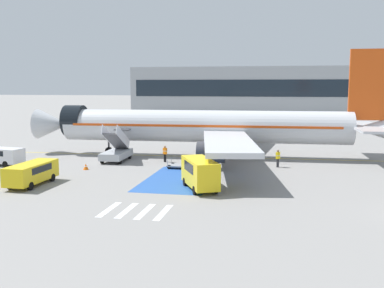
{
  "coord_description": "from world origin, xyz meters",
  "views": [
    {
      "loc": [
        6.92,
        -48.06,
        7.87
      ],
      "look_at": [
        -2.47,
        -0.13,
        1.49
      ],
      "focal_mm": 42.0,
      "sensor_mm": 36.0,
      "label": 1
    }
  ],
  "objects_px": {
    "traffic_cone_0": "(41,167)",
    "ground_crew_0": "(165,153)",
    "airliner": "(211,126)",
    "fuel_tanker": "(290,125)",
    "terminal_building": "(283,90)",
    "service_van_3": "(200,172)",
    "baggage_cart": "(181,166)",
    "traffic_cone_1": "(86,167)",
    "ground_crew_1": "(278,157)",
    "boarding_stairs_forward": "(116,152)",
    "service_van_1": "(32,172)"
  },
  "relations": [
    {
      "from": "service_van_1",
      "to": "terminal_building",
      "type": "relative_size",
      "value": 0.06
    },
    {
      "from": "service_van_3",
      "to": "airliner",
      "type": "bearing_deg",
      "value": 70.14
    },
    {
      "from": "service_van_3",
      "to": "traffic_cone_1",
      "type": "relative_size",
      "value": 9.15
    },
    {
      "from": "boarding_stairs_forward",
      "to": "service_van_1",
      "type": "relative_size",
      "value": 1.0
    },
    {
      "from": "baggage_cart",
      "to": "ground_crew_0",
      "type": "height_order",
      "value": "ground_crew_0"
    },
    {
      "from": "traffic_cone_1",
      "to": "terminal_building",
      "type": "xyz_separation_m",
      "value": [
        18.48,
        89.94,
        6.23
      ]
    },
    {
      "from": "airliner",
      "to": "traffic_cone_1",
      "type": "height_order",
      "value": "airliner"
    },
    {
      "from": "service_van_3",
      "to": "traffic_cone_0",
      "type": "xyz_separation_m",
      "value": [
        -16.21,
        5.35,
        -1.14
      ]
    },
    {
      "from": "boarding_stairs_forward",
      "to": "ground_crew_1",
      "type": "height_order",
      "value": "boarding_stairs_forward"
    },
    {
      "from": "baggage_cart",
      "to": "traffic_cone_1",
      "type": "distance_m",
      "value": 9.03
    },
    {
      "from": "ground_crew_0",
      "to": "ground_crew_1",
      "type": "xyz_separation_m",
      "value": [
        11.49,
        -0.78,
        -0.01
      ]
    },
    {
      "from": "traffic_cone_0",
      "to": "boarding_stairs_forward",
      "type": "bearing_deg",
      "value": 47.06
    },
    {
      "from": "terminal_building",
      "to": "traffic_cone_0",
      "type": "bearing_deg",
      "value": -104.08
    },
    {
      "from": "service_van_3",
      "to": "ground_crew_0",
      "type": "distance_m",
      "value": 12.85
    },
    {
      "from": "ground_crew_1",
      "to": "terminal_building",
      "type": "distance_m",
      "value": 85.34
    },
    {
      "from": "boarding_stairs_forward",
      "to": "traffic_cone_1",
      "type": "height_order",
      "value": "boarding_stairs_forward"
    },
    {
      "from": "service_van_3",
      "to": "terminal_building",
      "type": "xyz_separation_m",
      "value": [
        6.5,
        95.88,
        5.14
      ]
    },
    {
      "from": "fuel_tanker",
      "to": "ground_crew_0",
      "type": "height_order",
      "value": "fuel_tanker"
    },
    {
      "from": "terminal_building",
      "to": "service_van_3",
      "type": "bearing_deg",
      "value": -93.88
    },
    {
      "from": "baggage_cart",
      "to": "traffic_cone_1",
      "type": "relative_size",
      "value": 4.66
    },
    {
      "from": "service_van_3",
      "to": "ground_crew_0",
      "type": "relative_size",
      "value": 3.05
    },
    {
      "from": "fuel_tanker",
      "to": "terminal_building",
      "type": "relative_size",
      "value": 0.11
    },
    {
      "from": "service_van_3",
      "to": "ground_crew_1",
      "type": "distance_m",
      "value": 12.18
    },
    {
      "from": "service_van_3",
      "to": "terminal_building",
      "type": "relative_size",
      "value": 0.06
    },
    {
      "from": "fuel_tanker",
      "to": "baggage_cart",
      "type": "height_order",
      "value": "fuel_tanker"
    },
    {
      "from": "traffic_cone_1",
      "to": "fuel_tanker",
      "type": "bearing_deg",
      "value": 60.25
    },
    {
      "from": "service_van_3",
      "to": "ground_crew_1",
      "type": "height_order",
      "value": "service_van_3"
    },
    {
      "from": "service_van_1",
      "to": "fuel_tanker",
      "type": "bearing_deg",
      "value": -115.98
    },
    {
      "from": "airliner",
      "to": "traffic_cone_0",
      "type": "xyz_separation_m",
      "value": [
        -14.66,
        -10.38,
        -3.17
      ]
    },
    {
      "from": "airliner",
      "to": "terminal_building",
      "type": "bearing_deg",
      "value": -7.7
    },
    {
      "from": "airliner",
      "to": "ground_crew_0",
      "type": "xyz_separation_m",
      "value": [
        -4.16,
        -4.24,
        -2.42
      ]
    },
    {
      "from": "traffic_cone_1",
      "to": "airliner",
      "type": "bearing_deg",
      "value": 43.22
    },
    {
      "from": "baggage_cart",
      "to": "terminal_building",
      "type": "relative_size",
      "value": 0.03
    },
    {
      "from": "traffic_cone_0",
      "to": "terminal_building",
      "type": "bearing_deg",
      "value": 75.92
    },
    {
      "from": "terminal_building",
      "to": "ground_crew_0",
      "type": "bearing_deg",
      "value": -98.24
    },
    {
      "from": "ground_crew_1",
      "to": "traffic_cone_1",
      "type": "height_order",
      "value": "ground_crew_1"
    },
    {
      "from": "service_van_1",
      "to": "traffic_cone_0",
      "type": "xyz_separation_m",
      "value": [
        -2.83,
        6.45,
        -0.84
      ]
    },
    {
      "from": "ground_crew_0",
      "to": "terminal_building",
      "type": "distance_m",
      "value": 85.44
    },
    {
      "from": "airliner",
      "to": "boarding_stairs_forward",
      "type": "bearing_deg",
      "value": 114.52
    },
    {
      "from": "airliner",
      "to": "terminal_building",
      "type": "relative_size",
      "value": 0.48
    },
    {
      "from": "traffic_cone_0",
      "to": "ground_crew_0",
      "type": "bearing_deg",
      "value": 30.36
    },
    {
      "from": "ground_crew_1",
      "to": "airliner",
      "type": "bearing_deg",
      "value": 93.95
    },
    {
      "from": "baggage_cart",
      "to": "terminal_building",
      "type": "xyz_separation_m",
      "value": [
        9.77,
        87.55,
        6.26
      ]
    },
    {
      "from": "ground_crew_1",
      "to": "traffic_cone_1",
      "type": "distance_m",
      "value": 18.4
    },
    {
      "from": "service_van_1",
      "to": "traffic_cone_1",
      "type": "relative_size",
      "value": 9.33
    },
    {
      "from": "service_van_1",
      "to": "baggage_cart",
      "type": "bearing_deg",
      "value": -136.06
    },
    {
      "from": "airliner",
      "to": "fuel_tanker",
      "type": "relative_size",
      "value": 4.44
    },
    {
      "from": "baggage_cart",
      "to": "terminal_building",
      "type": "bearing_deg",
      "value": -4.46
    },
    {
      "from": "terminal_building",
      "to": "ground_crew_1",
      "type": "bearing_deg",
      "value": -90.49
    },
    {
      "from": "ground_crew_1",
      "to": "fuel_tanker",
      "type": "bearing_deg",
      "value": 35.0
    }
  ]
}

